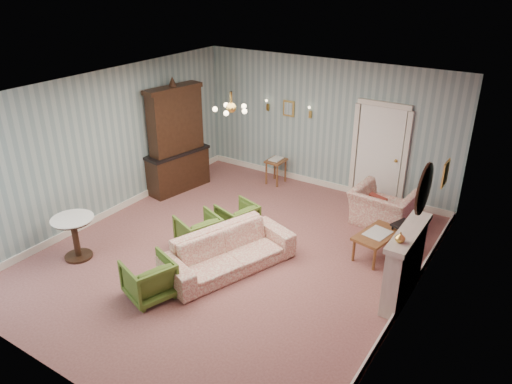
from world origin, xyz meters
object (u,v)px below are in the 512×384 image
Objects in this scene: dresser at (176,136)px; coffee_table at (376,245)px; fireplace at (405,264)px; side_table_black at (404,239)px; olive_chair_b at (198,230)px; olive_chair_a at (149,277)px; olive_chair_c at (237,217)px; sofa_chintz at (228,245)px; pedestal_table at (76,238)px; wingback_chair at (384,202)px.

dresser is 4.90m from coffee_table.
side_table_black is (-0.36, 1.23, -0.30)m from fireplace.
olive_chair_b reaches higher than side_table_black.
olive_chair_a reaches higher than olive_chair_b.
side_table_black is (2.88, 3.34, -0.07)m from olive_chair_a.
olive_chair_a is 2.36m from olive_chair_c.
fireplace is at bearing -50.13° from coffee_table.
olive_chair_a is 4.10m from dresser.
sofa_chintz reaches higher than side_table_black.
olive_chair_a is 1.56m from olive_chair_b.
sofa_chintz is 2.88× the size of pedestal_table.
sofa_chintz reaches higher than olive_chair_c.
fireplace reaches higher than coffee_table.
fireplace is at bearing 121.06° from olive_chair_b.
wingback_chair is (1.63, 2.87, 0.06)m from sofa_chintz.
side_table_black reaches higher than coffee_table.
olive_chair_a is at bearing 66.28° from wingback_chair.
dresser reaches higher than olive_chair_b.
olive_chair_a is at bearing -3.94° from pedestal_table.
fireplace is (1.04, -2.05, 0.08)m from wingback_chair.
olive_chair_a reaches higher than side_table_black.
olive_chair_c is 1.17× the size of side_table_black.
side_table_black is at bearing 34.23° from pedestal_table.
coffee_table is 0.52m from side_table_black.
sofa_chintz is (0.56, 1.29, 0.09)m from olive_chair_a.
wingback_chair reaches higher than olive_chair_a.
olive_chair_c is 2.89m from pedestal_table.
sofa_chintz is 3.96× the size of side_table_black.
dresser is at bearing 97.63° from pedestal_table.
pedestal_table is (-4.72, -3.21, 0.11)m from side_table_black.
dresser is at bearing -109.46° from olive_chair_b.
dresser is 5.68m from fireplace.
dresser reaches higher than olive_chair_c.
fireplace reaches higher than olive_chair_a.
olive_chair_a reaches higher than coffee_table.
wingback_chair is (2.19, 4.16, 0.14)m from olive_chair_a.
side_table_black is (0.68, -0.82, -0.21)m from wingback_chair.
coffee_table is (2.51, 2.98, -0.12)m from olive_chair_a.
olive_chair_b is 0.88m from sofa_chintz.
pedestal_table reaches higher than olive_chair_c.
dresser is (-1.99, 1.75, 0.90)m from olive_chair_b.
sofa_chintz reaches higher than coffee_table.
wingback_chair reaches higher than coffee_table.
olive_chair_b is 0.62× the size of wingback_chair.
dresser is 5.24m from side_table_black.
olive_chair_a is 3.90m from coffee_table.
olive_chair_a is at bearing -146.98° from fireplace.
sofa_chintz is at bearing -138.41° from side_table_black.
olive_chair_a is 0.62× the size of wingback_chair.
dresser reaches higher than coffee_table.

